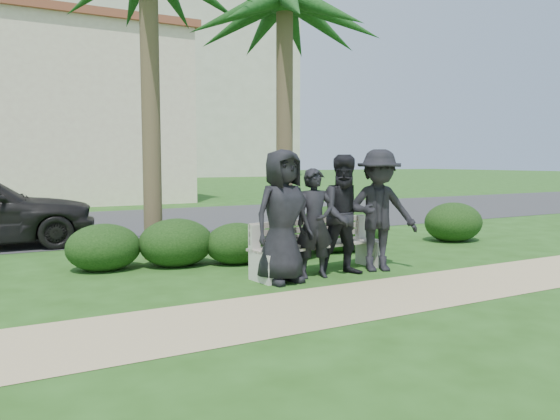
# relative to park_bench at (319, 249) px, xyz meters

# --- Properties ---
(ground) EXTENTS (160.00, 160.00, 0.00)m
(ground) POSITION_rel_park_bench_xyz_m (0.22, 0.16, -0.36)
(ground) COLOR #224814
(ground) RESTS_ON ground
(footpath) EXTENTS (30.00, 1.60, 0.01)m
(footpath) POSITION_rel_park_bench_xyz_m (0.22, -1.64, -0.36)
(footpath) COLOR tan
(footpath) RESTS_ON ground
(asphalt_street) EXTENTS (160.00, 8.00, 0.01)m
(asphalt_street) POSITION_rel_park_bench_xyz_m (0.22, 8.16, -0.36)
(asphalt_street) COLOR #2D2D30
(asphalt_street) RESTS_ON ground
(stucco_bldg_right) EXTENTS (8.40, 8.40, 7.30)m
(stucco_bldg_right) POSITION_rel_park_bench_xyz_m (-0.78, 18.16, 3.30)
(stucco_bldg_right) COLOR beige
(stucco_bldg_right) RESTS_ON ground
(hotel_tower) EXTENTS (26.00, 18.00, 37.30)m
(hotel_tower) POSITION_rel_park_bench_xyz_m (14.22, 55.16, 13.05)
(hotel_tower) COLOR beige
(hotel_tower) RESTS_ON ground
(park_bench) EXTENTS (2.34, 0.80, 0.80)m
(park_bench) POSITION_rel_park_bench_xyz_m (0.00, 0.00, 0.00)
(park_bench) COLOR gray
(park_bench) RESTS_ON ground
(man_a) EXTENTS (1.00, 0.72, 1.89)m
(man_a) POSITION_rel_park_bench_xyz_m (-0.83, -0.33, 0.58)
(man_a) COLOR black
(man_a) RESTS_ON ground
(man_b) EXTENTS (0.66, 0.50, 1.61)m
(man_b) POSITION_rel_park_bench_xyz_m (-0.24, -0.27, 0.45)
(man_b) COLOR black
(man_b) RESTS_ON ground
(man_c) EXTENTS (1.04, 0.91, 1.82)m
(man_c) POSITION_rel_park_bench_xyz_m (0.29, -0.32, 0.55)
(man_c) COLOR black
(man_c) RESTS_ON ground
(man_d) EXTENTS (1.39, 1.08, 1.90)m
(man_d) POSITION_rel_park_bench_xyz_m (0.89, -0.33, 0.59)
(man_d) COLOR black
(man_d) RESTS_ON ground
(hedge_a) EXTENTS (1.17, 0.96, 0.76)m
(hedge_a) POSITION_rel_park_bench_xyz_m (-2.87, 1.81, 0.02)
(hedge_a) COLOR black
(hedge_a) RESTS_ON ground
(hedge_b) EXTENTS (1.24, 1.02, 0.81)m
(hedge_b) POSITION_rel_park_bench_xyz_m (-1.75, 1.61, 0.04)
(hedge_b) COLOR black
(hedge_b) RESTS_ON ground
(hedge_c) EXTENTS (1.09, 0.90, 0.71)m
(hedge_c) POSITION_rel_park_bench_xyz_m (-0.79, 1.31, -0.01)
(hedge_c) COLOR black
(hedge_c) RESTS_ON ground
(hedge_d) EXTENTS (1.38, 1.14, 0.90)m
(hedge_d) POSITION_rel_park_bench_xyz_m (1.31, 1.60, 0.09)
(hedge_d) COLOR black
(hedge_d) RESTS_ON ground
(hedge_e) EXTENTS (1.33, 1.09, 0.86)m
(hedge_e) POSITION_rel_park_bench_xyz_m (1.70, 1.51, 0.07)
(hedge_e) COLOR black
(hedge_e) RESTS_ON ground
(hedge_f) EXTENTS (1.32, 1.09, 0.86)m
(hedge_f) POSITION_rel_park_bench_xyz_m (4.36, 1.43, 0.07)
(hedge_f) COLOR black
(hedge_f) RESTS_ON ground
(hedge_extra) EXTENTS (1.09, 0.90, 0.71)m
(hedge_extra) POSITION_rel_park_bench_xyz_m (0.22, 1.31, -0.01)
(hedge_extra) COLOR black
(hedge_extra) RESTS_ON ground
(palm_right) EXTENTS (3.00, 3.00, 5.67)m
(palm_right) POSITION_rel_park_bench_xyz_m (0.65, 2.25, 4.34)
(palm_right) COLOR brown
(palm_right) RESTS_ON ground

